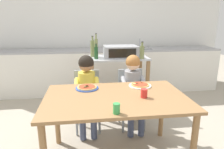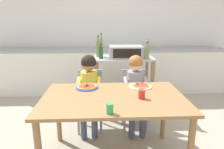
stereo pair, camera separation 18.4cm
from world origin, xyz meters
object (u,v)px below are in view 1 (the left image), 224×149
Objects in this scene: toaster_oven at (121,51)px; child_in_grey_shirt at (133,84)px; drinking_cup_green at (116,109)px; bottle_tall_green_wine at (96,48)px; pizza_plate_white at (140,85)px; bottle_squat_spirits at (142,52)px; pizza_plate_blue_rimmed at (87,88)px; bottle_dark_olive_oil at (93,48)px; dining_chair_left at (87,96)px; kitchen_island_cart at (118,75)px; bottle_slim_sauce at (96,53)px; drinking_cup_red at (144,93)px; dining_table at (116,105)px; dining_chair_right at (131,94)px; child_in_yellow_shirt at (87,85)px.

toaster_oven is 0.75m from child_in_grey_shirt.
toaster_oven reaches higher than drinking_cup_green.
toaster_oven is 1.39× the size of bottle_tall_green_wine.
drinking_cup_green is (-0.38, -0.67, 0.03)m from pizza_plate_white.
bottle_squat_spirits is 1.22m from pizza_plate_blue_rimmed.
bottle_dark_olive_oil is 1.00m from child_in_grey_shirt.
bottle_squat_spirits is (0.69, -0.18, -0.05)m from bottle_tall_green_wine.
kitchen_island_cart is at bearing 46.88° from dining_chair_left.
drinking_cup_green is at bearing -87.22° from bottle_slim_sauce.
bottle_slim_sauce is 0.71m from dining_chair_left.
bottle_dark_olive_oil reaches higher than bottle_squat_spirits.
child_in_grey_shirt is 0.34m from pizza_plate_white.
kitchen_island_cart is 1.39m from drinking_cup_red.
kitchen_island_cart is at bearing 79.84° from dining_table.
bottle_squat_spirits is at bearing 64.07° from child_in_grey_shirt.
bottle_slim_sauce is 1.05m from pizza_plate_white.
bottle_tall_green_wine reaches higher than dining_chair_right.
bottle_squat_spirits is (0.30, -0.18, 0.02)m from toaster_oven.
dining_table is 1.40× the size of child_in_grey_shirt.
bottle_slim_sauce is 0.23× the size of child_in_yellow_shirt.
child_in_yellow_shirt is at bearing 103.06° from drinking_cup_green.
child_in_grey_shirt is at bearing -84.73° from toaster_oven.
dining_chair_left is 0.55m from pizza_plate_blue_rimmed.
dining_chair_right is 0.78× the size of child_in_yellow_shirt.
pizza_plate_white is at bearing -84.70° from kitchen_island_cart.
dining_table is 1.79× the size of dining_chair_left.
dining_table is at bearing -100.16° from kitchen_island_cart.
pizza_plate_blue_rimmed is 2.87× the size of drinking_cup_red.
pizza_plate_blue_rimmed is 0.98× the size of pizza_plate_white.
child_in_grey_shirt reaches higher than pizza_plate_blue_rimmed.
pizza_plate_white is at bearing -106.23° from bottle_squat_spirits.
dining_chair_left is 9.05× the size of drinking_cup_green.
dining_table is (0.13, -1.20, -0.35)m from bottle_slim_sauce.
kitchen_island_cart is 0.91× the size of child_in_yellow_shirt.
dining_chair_right is (0.50, -0.65, -0.57)m from bottle_dark_olive_oil.
bottle_tall_green_wine is at bearing -177.72° from kitchen_island_cart.
bottle_dark_olive_oil is 1.55m from drinking_cup_red.
bottle_tall_green_wine is at bearing 85.47° from bottle_slim_sauce.
bottle_tall_green_wine is at bearing -61.91° from bottle_dark_olive_oil.
bottle_squat_spirits reaches higher than pizza_plate_blue_rimmed.
child_in_yellow_shirt is at bearing -170.26° from dining_chair_right.
bottle_slim_sauce is at bearing 96.11° from dining_table.
bottle_slim_sauce reaches higher than drinking_cup_red.
child_in_yellow_shirt reaches higher than dining_chair_right.
bottle_squat_spirits is 1.04m from child_in_yellow_shirt.
bottle_squat_spirits reaches higher than toaster_oven.
pizza_plate_blue_rimmed is at bearing -90.01° from dining_chair_left.
dining_chair_right is at bearing 89.94° from pizza_plate_white.
kitchen_island_cart is 0.57m from bottle_squat_spirits.
drinking_cup_green is at bearing -119.43° from pizza_plate_white.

